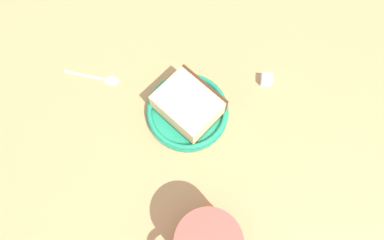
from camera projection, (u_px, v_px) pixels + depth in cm
name	position (u px, v px, depth cm)	size (l,w,h in cm)	color
ground_plane	(197.00, 134.00, 65.30)	(120.40, 120.40, 3.98)	tan
small_plate	(188.00, 111.00, 63.58)	(15.30, 15.30, 2.14)	#1E8C66
cake_slice	(188.00, 105.00, 61.15)	(11.51, 9.97, 5.00)	#472814
teaspoon	(103.00, 78.00, 66.68)	(10.58, 5.72, 0.80)	silver
sugar_cube	(266.00, 80.00, 65.86)	(1.99, 1.99, 1.99)	white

